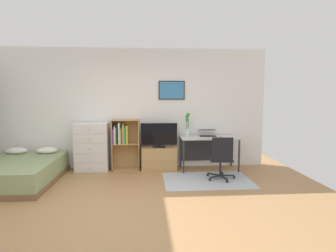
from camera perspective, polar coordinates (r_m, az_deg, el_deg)
name	(u,v)px	position (r m, az deg, el deg)	size (l,w,h in m)	color
ground_plane	(126,207)	(4.51, -8.37, -15.61)	(7.20, 7.20, 0.00)	#A87A4C
wall_back_with_posters	(132,109)	(6.62, -7.07, 3.43)	(6.12, 0.09, 2.70)	white
area_rug	(207,180)	(5.81, 7.76, -10.52)	(1.70, 1.20, 0.01)	#B2B7BC
bed	(17,172)	(6.25, -27.60, -7.97)	(1.46, 1.99, 0.55)	brown
dresser	(92,147)	(6.54, -14.79, -4.03)	(0.71, 0.46, 1.06)	silver
bookshelf	(123,140)	(6.50, -8.81, -2.75)	(0.60, 0.30, 1.12)	tan
tv_stand	(159,158)	(6.51, -1.77, -6.37)	(0.78, 0.41, 0.50)	tan
television	(159,135)	(6.40, -1.78, -1.86)	(0.81, 0.16, 0.54)	black
desk	(208,142)	(6.56, 7.91, -3.15)	(1.26, 0.62, 0.74)	silver
office_chair	(221,157)	(5.75, 10.49, -6.06)	(0.57, 0.58, 0.86)	#232326
laptop	(207,133)	(6.53, 7.79, -1.43)	(0.42, 0.45, 0.17)	#B7B7BC
computer_mouse	(221,136)	(6.49, 10.38, -1.97)	(0.06, 0.10, 0.03)	silver
bamboo_vase	(187,125)	(6.52, 3.86, 0.10)	(0.10, 0.11, 0.52)	silver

